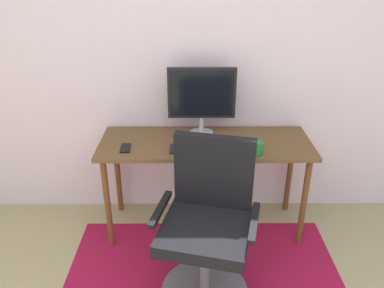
{
  "coord_description": "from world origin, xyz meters",
  "views": [
    {
      "loc": [
        -0.07,
        -0.68,
        1.95
      ],
      "look_at": [
        -0.06,
        1.6,
        0.85
      ],
      "focal_mm": 35.81,
      "sensor_mm": 36.0,
      "label": 1
    }
  ],
  "objects_px": {
    "computer_mouse": "(240,148)",
    "coffee_cup": "(257,148)",
    "monitor": "(202,96)",
    "desk": "(205,151)",
    "office_chair": "(207,235)",
    "keyboard": "(201,149)",
    "cell_phone": "(125,148)"
  },
  "relations": [
    {
      "from": "coffee_cup",
      "to": "office_chair",
      "type": "bearing_deg",
      "value": -127.13
    },
    {
      "from": "monitor",
      "to": "cell_phone",
      "type": "relative_size",
      "value": 3.67
    },
    {
      "from": "monitor",
      "to": "keyboard",
      "type": "xyz_separation_m",
      "value": [
        -0.01,
        -0.28,
        -0.3
      ]
    },
    {
      "from": "monitor",
      "to": "office_chair",
      "type": "distance_m",
      "value": 1.02
    },
    {
      "from": "computer_mouse",
      "to": "coffee_cup",
      "type": "height_order",
      "value": "coffee_cup"
    },
    {
      "from": "keyboard",
      "to": "cell_phone",
      "type": "distance_m",
      "value": 0.53
    },
    {
      "from": "desk",
      "to": "monitor",
      "type": "relative_size",
      "value": 3.01
    },
    {
      "from": "keyboard",
      "to": "computer_mouse",
      "type": "xyz_separation_m",
      "value": [
        0.28,
        0.0,
        0.01
      ]
    },
    {
      "from": "keyboard",
      "to": "office_chair",
      "type": "xyz_separation_m",
      "value": [
        0.03,
        -0.53,
        -0.32
      ]
    },
    {
      "from": "monitor",
      "to": "desk",
      "type": "bearing_deg",
      "value": -78.85
    },
    {
      "from": "keyboard",
      "to": "computer_mouse",
      "type": "bearing_deg",
      "value": 0.65
    },
    {
      "from": "keyboard",
      "to": "coffee_cup",
      "type": "xyz_separation_m",
      "value": [
        0.38,
        -0.06,
        0.04
      ]
    },
    {
      "from": "coffee_cup",
      "to": "office_chair",
      "type": "distance_m",
      "value": 0.69
    },
    {
      "from": "monitor",
      "to": "office_chair",
      "type": "xyz_separation_m",
      "value": [
        0.02,
        -0.81,
        -0.62
      ]
    },
    {
      "from": "computer_mouse",
      "to": "cell_phone",
      "type": "height_order",
      "value": "computer_mouse"
    },
    {
      "from": "keyboard",
      "to": "coffee_cup",
      "type": "relative_size",
      "value": 4.7
    },
    {
      "from": "monitor",
      "to": "computer_mouse",
      "type": "height_order",
      "value": "monitor"
    },
    {
      "from": "desk",
      "to": "coffee_cup",
      "type": "distance_m",
      "value": 0.42
    },
    {
      "from": "coffee_cup",
      "to": "monitor",
      "type": "bearing_deg",
      "value": 137.55
    },
    {
      "from": "desk",
      "to": "cell_phone",
      "type": "distance_m",
      "value": 0.59
    },
    {
      "from": "monitor",
      "to": "keyboard",
      "type": "height_order",
      "value": "monitor"
    },
    {
      "from": "desk",
      "to": "monitor",
      "type": "bearing_deg",
      "value": 101.15
    },
    {
      "from": "computer_mouse",
      "to": "cell_phone",
      "type": "distance_m",
      "value": 0.81
    },
    {
      "from": "keyboard",
      "to": "coffee_cup",
      "type": "bearing_deg",
      "value": -9.42
    },
    {
      "from": "desk",
      "to": "monitor",
      "type": "xyz_separation_m",
      "value": [
        -0.03,
        0.14,
        0.39
      ]
    },
    {
      "from": "desk",
      "to": "computer_mouse",
      "type": "relative_size",
      "value": 14.85
    },
    {
      "from": "desk",
      "to": "computer_mouse",
      "type": "xyz_separation_m",
      "value": [
        0.24,
        -0.14,
        0.1
      ]
    },
    {
      "from": "computer_mouse",
      "to": "coffee_cup",
      "type": "distance_m",
      "value": 0.13
    },
    {
      "from": "coffee_cup",
      "to": "office_chair",
      "type": "height_order",
      "value": "office_chair"
    },
    {
      "from": "cell_phone",
      "to": "monitor",
      "type": "bearing_deg",
      "value": 21.32
    },
    {
      "from": "office_chair",
      "to": "keyboard",
      "type": "bearing_deg",
      "value": 107.05
    },
    {
      "from": "monitor",
      "to": "computer_mouse",
      "type": "relative_size",
      "value": 4.93
    }
  ]
}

